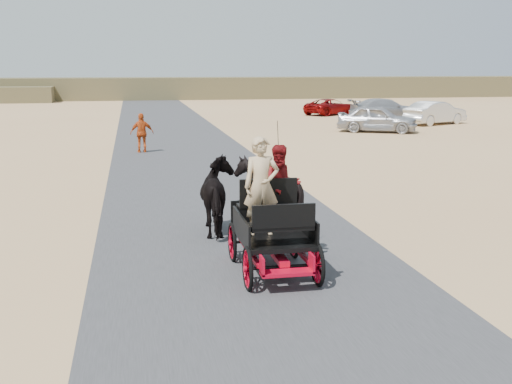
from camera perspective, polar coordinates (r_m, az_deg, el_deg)
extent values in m
plane|color=tan|center=(12.74, -0.85, -6.04)|extent=(140.00, 140.00, 0.00)
cube|color=#38383A|center=(12.74, -0.85, -6.02)|extent=(6.00, 140.00, 0.01)
cube|color=brown|center=(74.06, -9.41, 9.08)|extent=(140.00, 6.00, 2.40)
imported|color=black|center=(14.59, -3.17, -0.39)|extent=(0.91, 2.01, 1.70)
imported|color=black|center=(14.78, 1.06, -0.22)|extent=(1.37, 1.54, 1.70)
imported|color=tan|center=(11.65, 0.48, 0.53)|extent=(0.66, 0.43, 1.80)
imported|color=#660C0F|center=(12.30, 2.26, 0.57)|extent=(0.77, 0.60, 1.58)
imported|color=#BE4615|center=(28.59, -10.10, 5.19)|extent=(1.03, 0.48, 1.73)
imported|color=#B2B2B7|center=(37.52, 10.73, 6.42)|extent=(4.82, 3.64, 1.53)
imported|color=silver|center=(43.31, 15.65, 6.79)|extent=(4.77, 3.31, 1.49)
imported|color=#B2B2B7|center=(46.27, 11.44, 7.23)|extent=(5.13, 2.18, 1.48)
imported|color=maroon|center=(50.19, 6.60, 7.53)|extent=(4.82, 4.13, 1.23)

